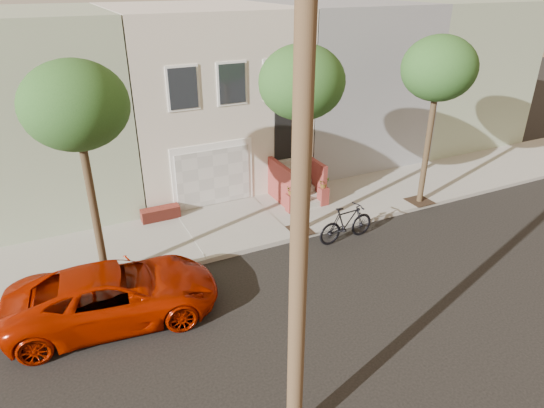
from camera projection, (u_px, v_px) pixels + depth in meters
name	position (u px, v px, depth m)	size (l,w,h in m)	color
ground	(334.00, 304.00, 13.20)	(90.00, 90.00, 0.00)	black
sidewalk	(255.00, 221.00, 17.49)	(40.00, 3.70, 0.15)	gray
house_row	(199.00, 92.00, 20.67)	(33.10, 11.70, 7.00)	#B8AD9D
tree_left	(75.00, 107.00, 11.90)	(2.70, 2.57, 6.30)	#2D2116
tree_mid	(302.00, 84.00, 14.46)	(2.70, 2.57, 6.30)	#2D2116
tree_right	(439.00, 70.00, 16.64)	(2.70, 2.57, 6.30)	#2D2116
pickup_truck	(114.00, 294.00, 12.37)	(2.47, 5.36, 1.49)	#9F1700
motorcycle	(346.00, 223.00, 16.11)	(0.61, 2.16, 1.30)	black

